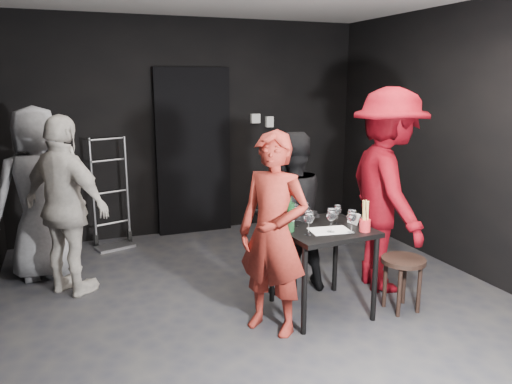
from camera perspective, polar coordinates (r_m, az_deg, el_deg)
name	(u,v)px	position (r m, az deg, el deg)	size (l,w,h in m)	color
floor	(265,308)	(4.47, 1.00, -13.13)	(4.50, 5.00, 0.02)	black
wall_back	(192,128)	(6.44, -7.38, 7.28)	(4.50, 0.04, 2.70)	black
wall_right	(480,143)	(5.33, 24.20, 5.15)	(0.04, 5.00, 2.70)	black
doorway	(193,152)	(6.41, -7.17, 4.57)	(0.95, 0.10, 2.10)	black
wallbox_upper	(255,118)	(6.63, -0.07, 8.41)	(0.12, 0.06, 0.12)	#B7B7B2
wallbox_lower	(269,122)	(6.71, 1.54, 8.03)	(0.10, 0.06, 0.14)	#B7B7B2
hand_truck	(113,227)	(6.19, -16.03, -3.89)	(0.43, 0.36, 1.30)	#B2B2B7
tasting_table	(322,238)	(4.23, 7.59, -5.26)	(0.72, 0.72, 0.75)	black
stool	(403,268)	(4.48, 16.46, -8.34)	(0.37, 0.37, 0.47)	#301F15
server_red	(273,228)	(3.83, 1.99, -4.16)	(0.61, 0.40, 1.68)	maroon
woman_black	(290,214)	(4.58, 3.86, -2.49)	(0.73, 0.40, 1.50)	black
man_maroon	(388,165)	(4.72, 14.89, 3.05)	(1.54, 0.71, 2.38)	#67050E
bystander_cream	(66,197)	(4.79, -20.94, -0.57)	(1.08, 0.51, 1.84)	silver
bystander_grey	(39,181)	(5.31, -23.57, 1.13)	(0.96, 0.52, 1.96)	gray
tasting_mat	(330,230)	(4.11, 8.43, -4.36)	(0.32, 0.21, 0.00)	white
wine_glass_a	(309,221)	(3.96, 6.07, -3.37)	(0.08, 0.08, 0.22)	white
wine_glass_b	(295,214)	(4.17, 4.44, -2.56)	(0.08, 0.08, 0.21)	white
wine_glass_c	(305,211)	(4.30, 5.65, -2.20)	(0.07, 0.07, 0.19)	white
wine_glass_d	(331,219)	(4.04, 8.59, -3.08)	(0.08, 0.08, 0.22)	white
wine_glass_e	(352,220)	(4.06, 10.87, -3.19)	(0.08, 0.08, 0.21)	white
wine_glass_f	(337,214)	(4.30, 9.27, -2.44)	(0.07, 0.07, 0.18)	white
wine_bottle	(290,216)	(4.03, 3.86, -2.76)	(0.08, 0.08, 0.33)	black
breadstick_cup	(365,216)	(4.11, 12.39, -2.74)	(0.09, 0.09, 0.28)	red
reserved_card	(354,218)	(4.32, 11.12, -2.98)	(0.08, 0.13, 0.10)	white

